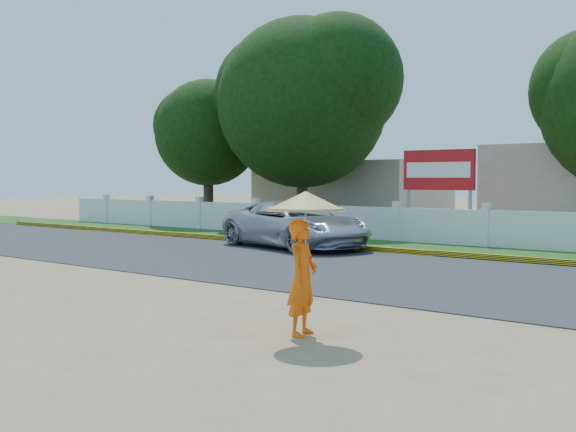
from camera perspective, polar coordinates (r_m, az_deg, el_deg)
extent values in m
plane|color=#9E8460|center=(12.60, -5.77, -6.28)|extent=(120.00, 120.00, 0.00)
cube|color=#38383A|center=(16.07, 5.64, -4.23)|extent=(60.00, 7.00, 0.02)
cube|color=#2D601E|center=(20.63, 13.71, -2.69)|extent=(60.00, 3.50, 0.03)
cube|color=yellow|center=(19.11, 11.52, -2.92)|extent=(40.00, 0.18, 0.16)
cube|color=silver|center=(21.90, 15.35, -0.98)|extent=(40.00, 0.10, 1.10)
cube|color=#B7AD99|center=(33.57, 5.04, 1.91)|extent=(8.00, 5.00, 2.80)
imported|color=#AFB1B8|center=(20.86, 0.61, -0.68)|extent=(5.40, 3.50, 1.38)
imported|color=#EE5F0C|center=(9.31, 1.15, -4.90)|extent=(0.48, 0.62, 1.50)
cylinder|color=gray|center=(9.22, 1.40, -1.38)|extent=(0.02, 0.02, 0.97)
cone|color=tan|center=(9.20, 1.41, 1.21)|extent=(1.03, 1.03, 0.25)
cylinder|color=gray|center=(24.30, 9.47, 0.53)|extent=(0.12, 0.12, 2.00)
cylinder|color=gray|center=(23.30, 14.18, 0.37)|extent=(0.12, 0.12, 2.00)
cube|color=#B21314|center=(23.76, 11.81, 3.59)|extent=(2.50, 0.12, 1.30)
cube|color=silver|center=(23.70, 11.75, 3.59)|extent=(2.25, 0.02, 0.49)
cylinder|color=#473828|center=(32.16, -6.31, 1.82)|extent=(0.44, 0.44, 2.76)
sphere|color=#163B0D|center=(32.22, -6.34, 6.57)|extent=(4.69, 4.69, 4.69)
cylinder|color=#473828|center=(29.09, 1.12, 2.14)|extent=(0.44, 0.44, 3.18)
sphere|color=#163B0D|center=(29.25, 1.13, 8.94)|extent=(6.82, 6.82, 6.82)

